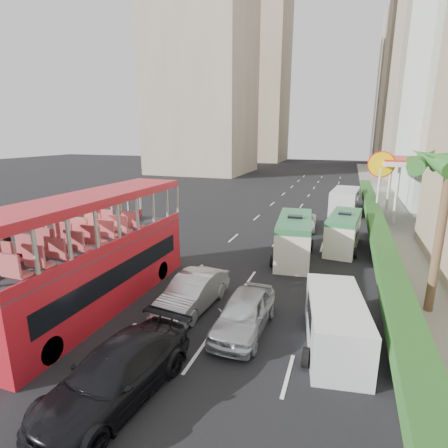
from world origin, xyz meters
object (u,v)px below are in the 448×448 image
at_px(double_decker_bus, 96,252).
at_px(minibus_near, 294,238).
at_px(car_black, 118,397).
at_px(minibus_far, 343,232).
at_px(shell_station, 417,190).
at_px(panel_van_near, 335,324).
at_px(car_silver_lane_a, 193,308).
at_px(panel_van_far, 345,201).
at_px(van_asset, 302,229).
at_px(palm_tree, 439,239).
at_px(car_silver_lane_b, 244,330).

relative_size(double_decker_bus, minibus_near, 1.88).
relative_size(car_black, minibus_far, 1.02).
height_order(double_decker_bus, shell_station, shell_station).
height_order(double_decker_bus, panel_van_near, double_decker_bus).
height_order(car_silver_lane_a, panel_van_far, panel_van_far).
xyz_separation_m(van_asset, minibus_near, (0.36, -7.26, 1.29)).
relative_size(panel_van_near, shell_station, 0.58).
bearing_deg(double_decker_bus, minibus_far, 50.29).
bearing_deg(shell_station, panel_van_far, 169.16).
height_order(minibus_near, panel_van_near, minibus_near).
distance_m(car_silver_lane_a, minibus_near, 8.74).
xyz_separation_m(double_decker_bus, car_silver_lane_a, (4.06, 1.10, -2.53)).
height_order(car_silver_lane_a, palm_tree, palm_tree).
xyz_separation_m(car_silver_lane_b, car_black, (-2.47, -4.74, 0.00)).
xyz_separation_m(double_decker_bus, van_asset, (6.91, 16.38, -2.53)).
bearing_deg(palm_tree, double_decker_bus, -163.84).
bearing_deg(car_silver_lane_a, car_silver_lane_b, -15.63).
bearing_deg(panel_van_far, double_decker_bus, -107.30).
xyz_separation_m(van_asset, minibus_far, (3.20, -4.21, 1.18)).
height_order(car_silver_lane_b, panel_van_far, panel_van_far).
xyz_separation_m(car_silver_lane_a, panel_van_near, (6.04, -0.94, 0.93)).
bearing_deg(minibus_near, minibus_far, 41.13).
height_order(car_silver_lane_a, shell_station, shell_station).
xyz_separation_m(minibus_near, minibus_far, (2.84, 3.05, -0.11)).
relative_size(car_silver_lane_a, shell_station, 0.58).
relative_size(double_decker_bus, car_black, 2.02).
bearing_deg(palm_tree, car_black, -137.98).
relative_size(car_black, van_asset, 1.22).
height_order(panel_van_far, shell_station, shell_station).
relative_size(car_silver_lane_a, minibus_far, 0.87).
height_order(car_silver_lane_b, palm_tree, palm_tree).
distance_m(double_decker_bus, van_asset, 17.96).
bearing_deg(shell_station, palm_tree, -96.60).
bearing_deg(double_decker_bus, panel_van_far, 67.55).
relative_size(minibus_far, palm_tree, 0.83).
bearing_deg(panel_van_near, double_decker_bus, 171.89).
bearing_deg(van_asset, palm_tree, -64.52).
bearing_deg(van_asset, car_silver_lane_b, -94.31).
relative_size(car_black, palm_tree, 0.85).
bearing_deg(panel_van_near, van_asset, 92.13).
bearing_deg(minibus_far, car_black, -103.72).
height_order(car_silver_lane_b, minibus_near, minibus_near).
distance_m(car_black, van_asset, 21.16).
bearing_deg(car_silver_lane_b, minibus_near, 87.40).
xyz_separation_m(car_silver_lane_a, shell_station, (11.94, 21.90, 2.75)).
height_order(minibus_near, shell_station, shell_station).
distance_m(minibus_near, panel_van_far, 15.28).
relative_size(double_decker_bus, palm_tree, 1.72).
distance_m(car_black, palm_tree, 13.30).
height_order(minibus_far, panel_van_near, minibus_far).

